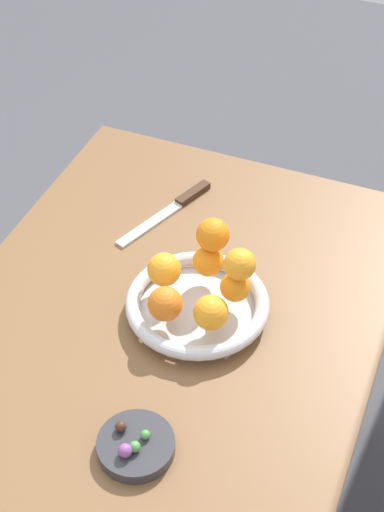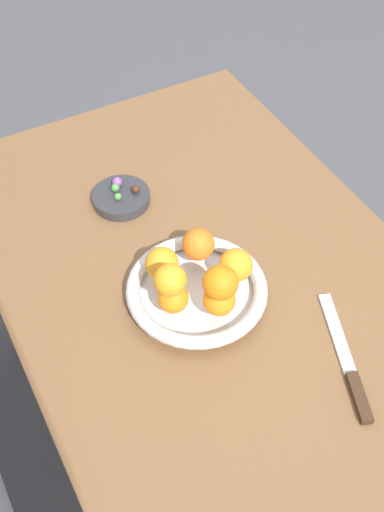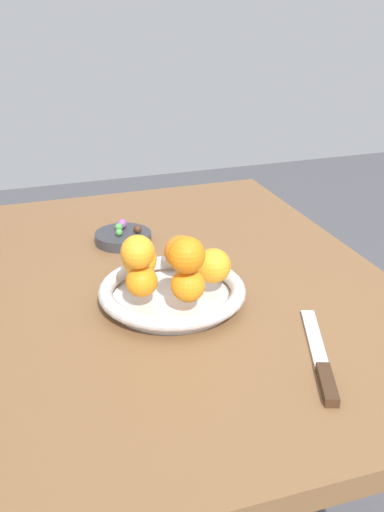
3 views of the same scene
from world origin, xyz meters
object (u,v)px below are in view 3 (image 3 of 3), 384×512
at_px(orange_5, 138,252).
at_px(orange_6, 187,255).
at_px(candy_ball_0, 119,227).
at_px(candy_ball_1, 138,229).
at_px(orange_4, 140,260).
at_px(candy_ball_2, 119,232).
at_px(orange_1, 188,285).
at_px(orange_2, 213,266).
at_px(knife, 321,361).
at_px(fruit_bowl, 172,293).
at_px(dining_table, 186,322).
at_px(orange_3, 181,252).
at_px(candy_ball_3, 122,224).
at_px(candy_dish, 123,238).
at_px(orange_0, 142,281).

height_order(orange_5, orange_6, orange_6).
height_order(candy_ball_0, candy_ball_1, same).
distance_m(orange_4, candy_ball_2, 0.24).
xyz_separation_m(orange_1, orange_2, (0.05, -0.06, 0.00)).
bearing_deg(knife, orange_5, 44.77).
relative_size(orange_4, orange_5, 1.09).
xyz_separation_m(fruit_bowl, orange_2, (-0.02, -0.07, 0.05)).
height_order(orange_1, candy_ball_1, orange_1).
height_order(dining_table, candy_ball_0, candy_ball_0).
bearing_deg(orange_1, orange_4, 23.21).
height_order(candy_ball_1, knife, candy_ball_1).
height_order(orange_1, candy_ball_2, orange_1).
bearing_deg(orange_4, orange_6, -160.04).
distance_m(orange_3, orange_6, 0.15).
bearing_deg(candy_ball_0, dining_table, -162.79).
bearing_deg(candy_ball_1, orange_3, -174.16).
bearing_deg(orange_1, orange_2, -50.85).
distance_m(orange_1, orange_4, 0.13).
distance_m(dining_table, candy_ball_3, 0.28).
xyz_separation_m(candy_dish, orange_2, (-0.32, -0.09, 0.06)).
height_order(dining_table, candy_ball_2, candy_ball_2).
distance_m(dining_table, candy_dish, 0.25).
height_order(orange_0, knife, orange_0).
bearing_deg(candy_ball_3, dining_table, -165.77).
relative_size(orange_0, knife, 0.22).
bearing_deg(orange_5, candy_ball_3, -8.49).
height_order(orange_2, candy_ball_2, orange_2).
relative_size(orange_2, candy_ball_0, 3.47).
bearing_deg(orange_1, candy_ball_3, 2.84).
xyz_separation_m(orange_2, orange_5, (-0.01, 0.14, 0.05)).
height_order(orange_0, orange_3, orange_3).
xyz_separation_m(orange_2, orange_3, (0.08, 0.03, -0.00)).
distance_m(candy_ball_0, knife, 0.59).
bearing_deg(candy_dish, fruit_bowl, -176.63).
distance_m(candy_dish, orange_4, 0.26).
bearing_deg(orange_4, fruit_bowl, -138.58).
bearing_deg(dining_table, candy_dish, 16.90).
xyz_separation_m(candy_ball_1, candy_ball_3, (0.04, 0.03, 0.00)).
bearing_deg(knife, candy_ball_1, 14.78).
relative_size(orange_2, orange_6, 1.02).
distance_m(orange_0, knife, 0.32).
bearing_deg(candy_ball_3, orange_3, -169.61).
relative_size(orange_1, candy_ball_0, 3.22).
height_order(fruit_bowl, candy_ball_3, candy_ball_3).
bearing_deg(candy_ball_1, dining_table, -169.89).
xyz_separation_m(fruit_bowl, orange_0, (-0.03, 0.06, 0.05)).
bearing_deg(orange_0, candy_ball_0, -6.29).
bearing_deg(orange_3, dining_table, -40.34).
distance_m(orange_0, candy_ball_3, 0.36).
xyz_separation_m(orange_5, orange_6, (-0.05, -0.07, 0.00)).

